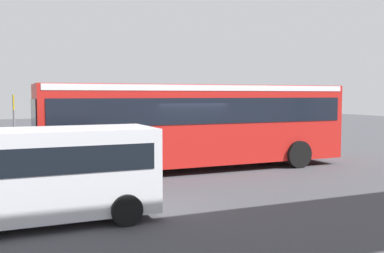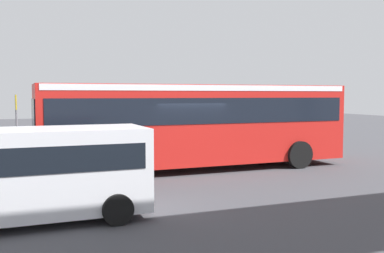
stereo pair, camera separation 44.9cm
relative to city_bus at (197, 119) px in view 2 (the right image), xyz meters
The scene contains 8 objects.
ground 2.03m from the city_bus, 22.67° to the left, with size 80.00×80.00×0.00m, color #424247.
city_bus is the anchor object (origin of this frame).
parked_van 7.82m from the city_bus, 40.58° to the left, with size 4.80×2.17×2.05m.
pedestrian 4.57m from the city_bus, 42.33° to the right, with size 0.38×0.38×1.79m.
traffic_sign 7.31m from the city_bus, 31.00° to the right, with size 0.08×0.60×2.80m.
lane_dash_leftmost 4.21m from the city_bus, 151.47° to the right, with size 2.00×0.20×0.01m, color silver.
lane_dash_left 2.69m from the city_bus, 68.94° to the right, with size 2.00×0.20×0.01m, color silver.
lane_dash_centre 5.37m from the city_bus, 20.97° to the right, with size 2.00×0.20×0.01m, color silver.
Camera 2 is at (5.63, 15.02, 2.79)m, focal length 41.55 mm.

